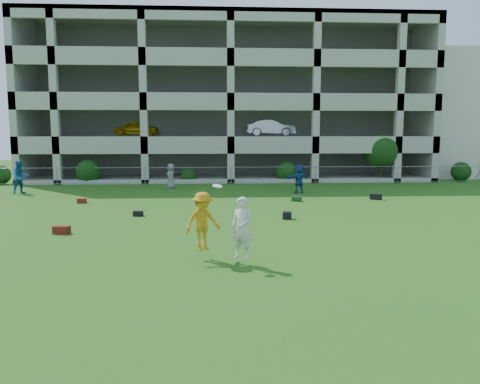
{
  "coord_description": "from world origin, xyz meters",
  "views": [
    {
      "loc": [
        -1.28,
        -13.74,
        3.5
      ],
      "look_at": [
        -0.3,
        3.0,
        1.4
      ],
      "focal_mm": 35.0,
      "sensor_mm": 36.0,
      "label": 1
    }
  ],
  "objects": [
    {
      "name": "stucco_building",
      "position": [
        23.0,
        28.0,
        5.0
      ],
      "size": [
        16.0,
        14.0,
        10.0
      ],
      "primitive_type": "cube",
      "color": "beige",
      "rests_on": "ground"
    },
    {
      "name": "bag_red_a",
      "position": [
        -6.6,
        2.72,
        0.14
      ],
      "size": [
        0.59,
        0.39,
        0.28
      ],
      "primitive_type": "cube",
      "rotation": [
        0.0,
        0.0,
        -0.18
      ],
      "color": "#5A110F",
      "rests_on": "ground"
    },
    {
      "name": "bag_red_f",
      "position": [
        -7.92,
        10.11,
        0.12
      ],
      "size": [
        0.49,
        0.34,
        0.24
      ],
      "primitive_type": "cube",
      "rotation": [
        0.0,
        0.0,
        0.14
      ],
      "color": "#501C0D",
      "rests_on": "ground"
    },
    {
      "name": "bystander_c",
      "position": [
        -3.94,
        15.97,
        0.81
      ],
      "size": [
        0.71,
        0.9,
        1.61
      ],
      "primitive_type": "imported",
      "rotation": [
        0.0,
        0.0,
        -1.3
      ],
      "color": "slate",
      "rests_on": "ground"
    },
    {
      "name": "ground",
      "position": [
        0.0,
        0.0,
        0.0
      ],
      "size": [
        100.0,
        100.0,
        0.0
      ],
      "primitive_type": "plane",
      "color": "#235114",
      "rests_on": "ground"
    },
    {
      "name": "bag_black_e",
      "position": [
        7.41,
        10.51,
        0.15
      ],
      "size": [
        0.67,
        0.55,
        0.3
      ],
      "primitive_type": "cube",
      "rotation": [
        0.0,
        0.0,
        -0.51
      ],
      "color": "black",
      "rests_on": "ground"
    },
    {
      "name": "bystander_d",
      "position": [
        3.78,
        13.41,
        0.85
      ],
      "size": [
        1.66,
        0.98,
        1.7
      ],
      "primitive_type": "imported",
      "rotation": [
        0.0,
        0.0,
        3.47
      ],
      "color": "navy",
      "rests_on": "ground"
    },
    {
      "name": "bystander_a",
      "position": [
        -12.53,
        14.2,
        0.97
      ],
      "size": [
        1.2,
        1.18,
        1.95
      ],
      "primitive_type": "imported",
      "rotation": [
        0.0,
        0.0,
        0.73
      ],
      "color": "#1F5590",
      "rests_on": "ground"
    },
    {
      "name": "bag_green_g",
      "position": [
        3.06,
        10.09,
        0.12
      ],
      "size": [
        0.57,
        0.45,
        0.25
      ],
      "primitive_type": "cube",
      "rotation": [
        0.0,
        0.0,
        -0.35
      ],
      "color": "#153A18",
      "rests_on": "ground"
    },
    {
      "name": "frisbee_contest",
      "position": [
        -1.27,
        -1.11,
        1.07
      ],
      "size": [
        2.02,
        1.39,
        2.0
      ],
      "color": "orange",
      "rests_on": "ground"
    },
    {
      "name": "parking_garage",
      "position": [
        -0.01,
        27.7,
        6.01
      ],
      "size": [
        30.0,
        14.0,
        12.0
      ],
      "color": "#9E998C",
      "rests_on": "ground"
    },
    {
      "name": "crate_d",
      "position": [
        1.77,
        5.11,
        0.15
      ],
      "size": [
        0.42,
        0.42,
        0.3
      ],
      "primitive_type": "cube",
      "rotation": [
        0.0,
        0.0,
        -0.22
      ],
      "color": "black",
      "rests_on": "ground"
    },
    {
      "name": "shrub_row",
      "position": [
        4.59,
        19.7,
        1.51
      ],
      "size": [
        34.38,
        2.52,
        3.5
      ],
      "color": "#163D11",
      "rests_on": "ground"
    },
    {
      "name": "bag_black_b",
      "position": [
        -4.48,
        6.16,
        0.11
      ],
      "size": [
        0.43,
        0.29,
        0.22
      ],
      "primitive_type": "cube",
      "rotation": [
        0.0,
        0.0,
        -0.12
      ],
      "color": "black",
      "rests_on": "ground"
    },
    {
      "name": "fence",
      "position": [
        0.0,
        19.0,
        0.61
      ],
      "size": [
        36.06,
        0.06,
        1.2
      ],
      "color": "gray",
      "rests_on": "ground"
    }
  ]
}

